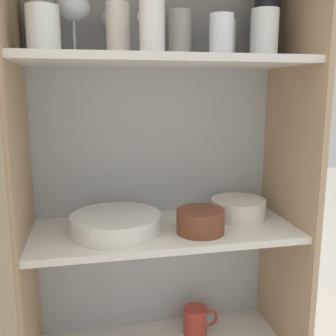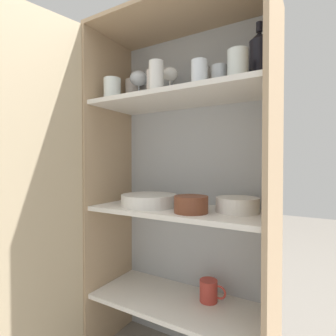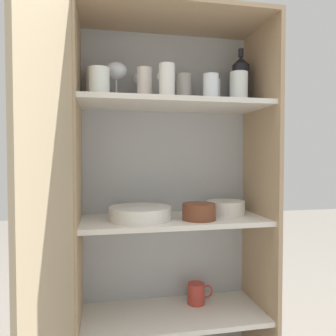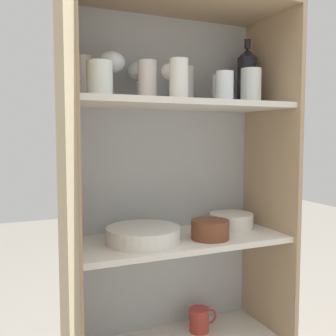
{
  "view_description": "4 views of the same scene",
  "coord_description": "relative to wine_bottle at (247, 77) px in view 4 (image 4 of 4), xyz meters",
  "views": [
    {
      "loc": [
        -0.21,
        -0.91,
        1.09
      ],
      "look_at": [
        0.01,
        0.16,
        0.87
      ],
      "focal_mm": 42.0,
      "sensor_mm": 36.0,
      "label": 1
    },
    {
      "loc": [
        0.53,
        -0.84,
        0.89
      ],
      "look_at": [
        -0.05,
        0.16,
        0.87
      ],
      "focal_mm": 28.0,
      "sensor_mm": 36.0,
      "label": 2
    },
    {
      "loc": [
        -0.29,
        -1.17,
        0.96
      ],
      "look_at": [
        -0.03,
        0.14,
        0.91
      ],
      "focal_mm": 35.0,
      "sensor_mm": 36.0,
      "label": 3
    },
    {
      "loc": [
        -0.59,
        -1.1,
        1.06
      ],
      "look_at": [
        -0.04,
        0.18,
        0.95
      ],
      "focal_mm": 42.0,
      "sensor_mm": 36.0,
      "label": 4
    }
  ],
  "objects": [
    {
      "name": "cupboard_back_panel",
      "position": [
        -0.32,
        0.11,
        -0.54
      ],
      "size": [
        0.8,
        0.02,
        1.51
      ],
      "primitive_type": "cube",
      "color": "#B2B7BC",
      "rests_on": "ground_plane"
    },
    {
      "name": "cupboard_side_left",
      "position": [
        -0.71,
        -0.06,
        -0.54
      ],
      "size": [
        0.02,
        0.36,
        1.51
      ],
      "primitive_type": "cube",
      "color": "tan",
      "rests_on": "ground_plane"
    },
    {
      "name": "cupboard_side_right",
      "position": [
        0.07,
        -0.06,
        -0.54
      ],
      "size": [
        0.02,
        0.36,
        1.51
      ],
      "primitive_type": "cube",
      "color": "tan",
      "rests_on": "ground_plane"
    },
    {
      "name": "cupboard_top_panel",
      "position": [
        -0.32,
        -0.06,
        0.23
      ],
      "size": [
        0.8,
        0.36,
        0.02
      ],
      "primitive_type": "cube",
      "color": "tan",
      "rests_on": "cupboard_side_left"
    },
    {
      "name": "shelf_board_middle",
      "position": [
        -0.32,
        -0.06,
        -0.61
      ],
      "size": [
        0.76,
        0.32,
        0.02
      ],
      "primitive_type": "cube",
      "color": "silver"
    },
    {
      "name": "shelf_board_upper",
      "position": [
        -0.32,
        -0.06,
        -0.12
      ],
      "size": [
        0.76,
        0.32,
        0.02
      ],
      "primitive_type": "cube",
      "color": "silver"
    },
    {
      "name": "cupboard_door",
      "position": [
        -0.77,
        -0.43,
        -0.54
      ],
      "size": [
        0.11,
        0.39,
        1.51
      ],
      "color": "tan",
      "rests_on": "ground_plane"
    },
    {
      "name": "tumbler_glass_0",
      "position": [
        -0.37,
        -0.16,
        -0.05
      ],
      "size": [
        0.06,
        0.06,
        0.13
      ],
      "color": "white",
      "rests_on": "shelf_board_upper"
    },
    {
      "name": "tumbler_glass_1",
      "position": [
        -0.44,
        -0.07,
        -0.05
      ],
      "size": [
        0.06,
        0.06,
        0.13
      ],
      "color": "silver",
      "rests_on": "shelf_board_upper"
    },
    {
      "name": "tumbler_glass_2",
      "position": [
        -0.25,
        0.04,
        -0.04
      ],
      "size": [
        0.07,
        0.07,
        0.14
      ],
      "color": "white",
      "rests_on": "shelf_board_upper"
    },
    {
      "name": "tumbler_glass_3",
      "position": [
        -0.62,
        -0.14,
        -0.06
      ],
      "size": [
        0.08,
        0.08,
        0.1
      ],
      "color": "white",
      "rests_on": "shelf_board_upper"
    },
    {
      "name": "tumbler_glass_4",
      "position": [
        -0.05,
        -0.1,
        -0.05
      ],
      "size": [
        0.08,
        0.08,
        0.13
      ],
      "color": "white",
      "rests_on": "shelf_board_upper"
    },
    {
      "name": "tumbler_glass_5",
      "position": [
        -0.64,
        0.03,
        -0.04
      ],
      "size": [
        0.08,
        0.08,
        0.15
      ],
      "color": "silver",
      "rests_on": "shelf_board_upper"
    },
    {
      "name": "tumbler_glass_6",
      "position": [
        -0.15,
        -0.04,
        -0.06
      ],
      "size": [
        0.06,
        0.06,
        0.1
      ],
      "color": "white",
      "rests_on": "shelf_board_upper"
    },
    {
      "name": "tumbler_glass_7",
      "position": [
        -0.19,
        -0.14,
        -0.06
      ],
      "size": [
        0.06,
        0.06,
        0.1
      ],
      "color": "white",
      "rests_on": "shelf_board_upper"
    },
    {
      "name": "wine_glass_0",
      "position": [
        -0.56,
        -0.03,
        0.01
      ],
      "size": [
        0.09,
        0.09,
        0.16
      ],
      "color": "white",
      "rests_on": "shelf_board_upper"
    },
    {
      "name": "wine_glass_1",
      "position": [
        -0.44,
        0.03,
        -0.01
      ],
      "size": [
        0.08,
        0.08,
        0.14
      ],
      "color": "white",
      "rests_on": "shelf_board_upper"
    },
    {
      "name": "wine_glass_2",
      "position": [
        -0.36,
        -0.07,
        -0.02
      ],
      "size": [
        0.07,
        0.07,
        0.13
      ],
      "color": "white",
      "rests_on": "shelf_board_upper"
    },
    {
      "name": "wine_bottle",
      "position": [
        0.0,
        0.0,
        0.0
      ],
      "size": [
        0.08,
        0.08,
        0.26
      ],
      "color": "black",
      "rests_on": "shelf_board_upper"
    },
    {
      "name": "plate_stack_white",
      "position": [
        -0.46,
        -0.08,
        -0.57
      ],
      "size": [
        0.25,
        0.25,
        0.05
      ],
      "color": "silver",
      "rests_on": "shelf_board_middle"
    },
    {
      "name": "mixing_bowl_large",
      "position": [
        -0.08,
        -0.02,
        -0.56
      ],
      "size": [
        0.17,
        0.17,
        0.06
      ],
      "color": "silver",
      "rests_on": "shelf_board_middle"
    },
    {
      "name": "serving_bowl_small",
      "position": [
        -0.23,
        -0.12,
        -0.56
      ],
      "size": [
        0.14,
        0.14,
        0.07
      ],
      "color": "brown",
      "rests_on": "shelf_board_middle"
    },
    {
      "name": "coffee_mug_primary",
      "position": [
        -0.2,
        0.0,
        -0.95
      ],
      "size": [
        0.12,
        0.08,
        0.09
      ],
      "color": "#BC3D33",
      "rests_on": "shelf_board_lower"
    }
  ]
}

